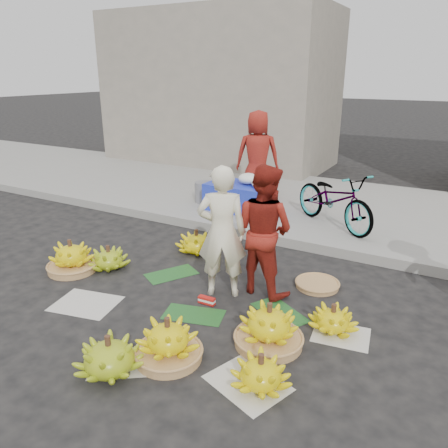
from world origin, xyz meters
The scene contains 22 objects.
ground centered at (0.00, 0.00, 0.00)m, with size 80.00×80.00×0.00m, color black.
curb centered at (0.00, 2.20, 0.07)m, with size 40.00×0.25×0.15m, color gray.
sidewalk centered at (0.00, 4.30, 0.06)m, with size 40.00×4.00×0.12m, color gray.
building_left centered at (-4.00, 7.20, 2.00)m, with size 6.00×3.00×4.00m, color gray.
newspaper_scatter centered at (0.00, -0.80, 0.00)m, with size 3.20×1.80×0.00m, color beige, non-canonical shape.
banana_leaves centered at (-0.10, 0.20, 0.00)m, with size 2.00×1.00×0.00m, color #1A4E1E, non-canonical shape.
banana_bunch_0 centered at (-2.11, -0.05, 0.19)m, with size 0.69×0.69×0.44m.
banana_bunch_1 centered at (-0.21, -1.36, 0.17)m, with size 0.75×0.75×0.38m.
banana_bunch_2 centered at (0.12, -0.95, 0.18)m, with size 0.66×0.66×0.43m.
banana_bunch_3 centered at (1.01, -0.88, 0.13)m, with size 0.50×0.50×0.32m.
banana_bunch_4 centered at (0.83, -0.30, 0.19)m, with size 0.76×0.76×0.45m.
banana_bunch_5 centered at (1.29, 0.24, 0.13)m, with size 0.53×0.53×0.30m.
banana_bunch_6 centered at (-1.73, 0.24, 0.14)m, with size 0.57×0.57×0.33m.
banana_bunch_7 centered at (-1.00, 1.27, 0.16)m, with size 0.68×0.68×0.36m.
basket_spare centered at (0.87, 1.09, 0.03)m, with size 0.52×0.52×0.06m, color #A97847.
incense_stack centered at (-0.10, 0.07, 0.05)m, with size 0.20×0.06×0.08m, color red.
vendor_cream centered at (-0.07, 0.38, 0.77)m, with size 0.57×0.37×1.55m, color white.
vendor_red centered at (0.31, 0.68, 0.77)m, with size 0.75×0.58×1.54m, color maroon.
flower_table centered at (-1.25, 3.10, 0.39)m, with size 1.15×0.73×0.67m.
grey_bucket centered at (-2.06, 3.19, 0.32)m, with size 0.34×0.34×0.39m, color slate.
flower_vendor centered at (-1.30, 3.93, 0.97)m, with size 0.83×0.54×1.70m, color maroon.
bicycle centered at (0.48, 3.05, 0.57)m, with size 1.72×0.60×0.90m, color gray.
Camera 1 is at (2.21, -3.65, 2.50)m, focal length 35.00 mm.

